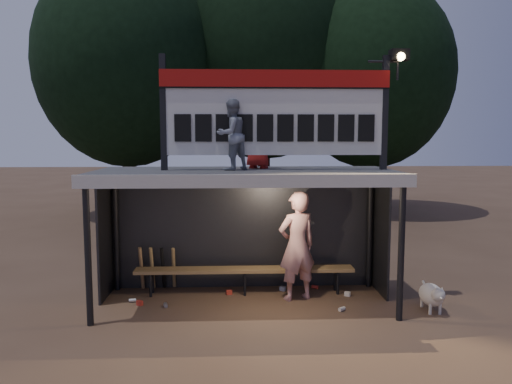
{
  "coord_description": "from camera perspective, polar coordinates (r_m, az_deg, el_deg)",
  "views": [
    {
      "loc": [
        -0.19,
        -8.37,
        2.88
      ],
      "look_at": [
        0.2,
        0.4,
        1.9
      ],
      "focal_mm": 35.0,
      "sensor_mm": 36.0,
      "label": 1
    }
  ],
  "objects": [
    {
      "name": "scoreboard_assembly",
      "position": [
        8.41,
        2.59,
        9.39
      ],
      "size": [
        4.1,
        0.27,
        1.99
      ],
      "color": "black",
      "rests_on": "dugout_shelter"
    },
    {
      "name": "tree_mid",
      "position": [
        20.18,
        0.91,
        15.72
      ],
      "size": [
        7.22,
        7.22,
        10.36
      ],
      "color": "black",
      "rests_on": "ground"
    },
    {
      "name": "dog",
      "position": [
        8.88,
        19.47,
        -11.03
      ],
      "size": [
        0.36,
        0.81,
        0.49
      ],
      "color": "#EFE2CF",
      "rests_on": "ground"
    },
    {
      "name": "dugout_shelter",
      "position": [
        8.68,
        -1.27,
        -0.47
      ],
      "size": [
        5.1,
        2.08,
        2.32
      ],
      "color": "#3D3D40",
      "rests_on": "ground"
    },
    {
      "name": "litter",
      "position": [
        9.07,
        -1.17,
        -11.9
      ],
      "size": [
        3.95,
        1.35,
        0.08
      ],
      "color": "red",
      "rests_on": "ground"
    },
    {
      "name": "ground",
      "position": [
        8.86,
        -1.21,
        -12.61
      ],
      "size": [
        80.0,
        80.0,
        0.0
      ],
      "primitive_type": "plane",
      "color": "#4E3727",
      "rests_on": "ground"
    },
    {
      "name": "bench",
      "position": [
        9.25,
        -1.29,
        -8.96
      ],
      "size": [
        4.0,
        0.35,
        0.48
      ],
      "color": "olive",
      "rests_on": "ground"
    },
    {
      "name": "tree_left",
      "position": [
        18.95,
        -14.57,
        14.14
      ],
      "size": [
        6.46,
        6.46,
        9.27
      ],
      "color": "black",
      "rests_on": "ground"
    },
    {
      "name": "bats",
      "position": [
        9.62,
        -11.18,
        -8.51
      ],
      "size": [
        0.68,
        0.35,
        0.84
      ],
      "color": "#9C7248",
      "rests_on": "ground"
    },
    {
      "name": "player",
      "position": [
        8.85,
        4.7,
        -6.15
      ],
      "size": [
        0.82,
        0.68,
        1.93
      ],
      "primitive_type": "imported",
      "rotation": [
        0.0,
        0.0,
        3.5
      ],
      "color": "silver",
      "rests_on": "ground"
    },
    {
      "name": "tree_right",
      "position": [
        19.71,
        13.08,
        12.92
      ],
      "size": [
        6.08,
        6.08,
        8.72
      ],
      "color": "black",
      "rests_on": "ground"
    },
    {
      "name": "child_b",
      "position": [
        8.77,
        0.26,
        6.32
      ],
      "size": [
        0.64,
        0.54,
        1.11
      ],
      "primitive_type": "imported",
      "rotation": [
        0.0,
        0.0,
        2.71
      ],
      "color": "#A41C19",
      "rests_on": "dugout_shelter"
    },
    {
      "name": "child_a",
      "position": [
        8.3,
        -2.83,
        6.53
      ],
      "size": [
        0.72,
        0.71,
        1.17
      ],
      "primitive_type": "imported",
      "rotation": [
        0.0,
        0.0,
        3.84
      ],
      "color": "gray",
      "rests_on": "dugout_shelter"
    }
  ]
}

